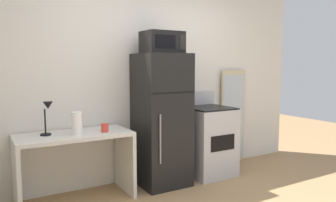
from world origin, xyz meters
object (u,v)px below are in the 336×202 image
object	(u,v)px
paper_towel_roll	(77,123)
oven_range	(208,140)
desk_lamp	(47,112)
coffee_mug	(105,128)
refrigerator	(161,120)
leaning_mirror	(233,117)
desk	(75,154)
microwave	(162,42)

from	to	relation	value
paper_towel_roll	oven_range	distance (m)	1.82
desk_lamp	coffee_mug	size ratio (longest dim) A/B	3.72
desk_lamp	oven_range	distance (m)	2.11
coffee_mug	oven_range	size ratio (longest dim) A/B	0.09
refrigerator	leaning_mirror	bearing A→B (deg)	10.36
paper_towel_roll	refrigerator	xyz separation A→B (m)	(1.06, 0.08, -0.06)
paper_towel_roll	leaning_mirror	distance (m)	2.46
desk	coffee_mug	world-z (taller)	coffee_mug
desk	paper_towel_roll	bearing A→B (deg)	-82.36
desk_lamp	leaning_mirror	bearing A→B (deg)	4.38
oven_range	microwave	bearing A→B (deg)	-178.68
microwave	desk	bearing A→B (deg)	178.41
coffee_mug	paper_towel_roll	size ratio (longest dim) A/B	0.40
coffee_mug	paper_towel_roll	distance (m)	0.31
coffee_mug	refrigerator	size ratio (longest dim) A/B	0.06
microwave	leaning_mirror	distance (m)	1.75
oven_range	leaning_mirror	bearing A→B (deg)	21.36
desk_lamp	paper_towel_roll	xyz separation A→B (m)	(0.27, -0.12, -0.12)
microwave	leaning_mirror	world-z (taller)	microwave
desk_lamp	refrigerator	size ratio (longest dim) A/B	0.22
desk	oven_range	xyz separation A→B (m)	(1.79, -0.01, -0.06)
desk	paper_towel_roll	xyz separation A→B (m)	(0.01, -0.09, 0.34)
coffee_mug	leaning_mirror	size ratio (longest dim) A/B	0.07
desk_lamp	microwave	bearing A→B (deg)	-2.81
desk_lamp	coffee_mug	bearing A→B (deg)	-13.49
leaning_mirror	paper_towel_roll	bearing A→B (deg)	-172.28
refrigerator	oven_range	size ratio (longest dim) A/B	1.47
desk	paper_towel_roll	world-z (taller)	paper_towel_roll
oven_range	leaning_mirror	size ratio (longest dim) A/B	0.79
coffee_mug	microwave	size ratio (longest dim) A/B	0.21
coffee_mug	refrigerator	distance (m)	0.77
desk	microwave	size ratio (longest dim) A/B	2.62
desk_lamp	coffee_mug	xyz separation A→B (m)	(0.57, -0.14, -0.19)
microwave	leaning_mirror	bearing A→B (deg)	11.21
microwave	paper_towel_roll	bearing A→B (deg)	-176.90
desk_lamp	oven_range	world-z (taller)	desk_lamp
desk_lamp	desk	bearing A→B (deg)	-7.87
microwave	coffee_mug	bearing A→B (deg)	-174.67
microwave	refrigerator	bearing A→B (deg)	90.33
coffee_mug	oven_range	xyz separation A→B (m)	(1.48, 0.09, -0.33)
coffee_mug	paper_towel_roll	xyz separation A→B (m)	(-0.30, 0.01, 0.07)
desk	microwave	xyz separation A→B (m)	(1.07, -0.03, 1.22)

